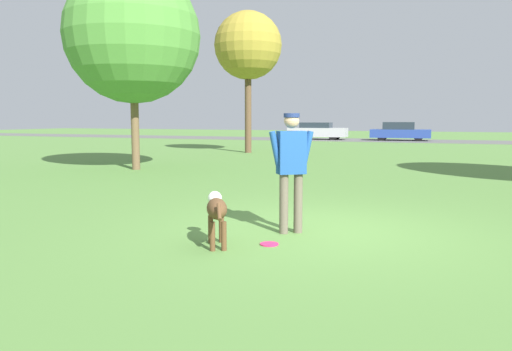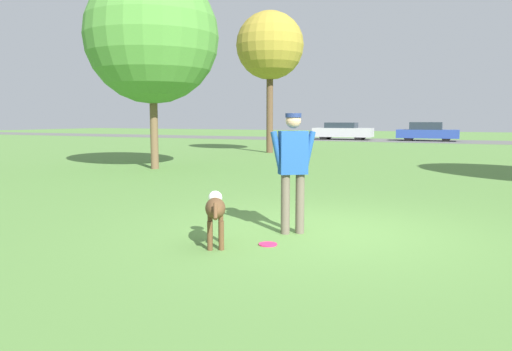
{
  "view_description": "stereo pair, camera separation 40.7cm",
  "coord_description": "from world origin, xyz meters",
  "px_view_note": "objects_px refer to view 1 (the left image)",
  "views": [
    {
      "loc": [
        1.86,
        -7.19,
        1.69
      ],
      "look_at": [
        -0.68,
        -0.84,
        0.9
      ],
      "focal_mm": 35.0,
      "sensor_mm": 36.0,
      "label": 1
    },
    {
      "loc": [
        2.23,
        -7.03,
        1.69
      ],
      "look_at": [
        -0.68,
        -0.84,
        0.9
      ],
      "focal_mm": 35.0,
      "sensor_mm": 36.0,
      "label": 2
    }
  ],
  "objects_px": {
    "person": "(291,162)",
    "frisbee": "(269,244)",
    "parked_car_blue": "(400,132)",
    "dog": "(217,210)",
    "parked_car_silver": "(317,131)",
    "tree_far_left": "(248,46)",
    "tree_near_left": "(133,36)"
  },
  "relations": [
    {
      "from": "person",
      "to": "dog",
      "type": "height_order",
      "value": "person"
    },
    {
      "from": "tree_far_left",
      "to": "parked_car_blue",
      "type": "distance_m",
      "value": 17.99
    },
    {
      "from": "tree_near_left",
      "to": "tree_far_left",
      "type": "distance_m",
      "value": 8.96
    },
    {
      "from": "tree_far_left",
      "to": "person",
      "type": "bearing_deg",
      "value": -65.25
    },
    {
      "from": "tree_far_left",
      "to": "parked_car_silver",
      "type": "height_order",
      "value": "tree_far_left"
    },
    {
      "from": "frisbee",
      "to": "tree_far_left",
      "type": "xyz_separation_m",
      "value": [
        -7.23,
        16.56,
        5.13
      ]
    },
    {
      "from": "tree_far_left",
      "to": "parked_car_blue",
      "type": "relative_size",
      "value": 1.52
    },
    {
      "from": "dog",
      "to": "tree_far_left",
      "type": "xyz_separation_m",
      "value": [
        -6.59,
        16.85,
        4.66
      ]
    },
    {
      "from": "person",
      "to": "tree_near_left",
      "type": "distance_m",
      "value": 10.74
    },
    {
      "from": "frisbee",
      "to": "dog",
      "type": "bearing_deg",
      "value": -155.31
    },
    {
      "from": "person",
      "to": "tree_far_left",
      "type": "height_order",
      "value": "tree_far_left"
    },
    {
      "from": "person",
      "to": "dog",
      "type": "xyz_separation_m",
      "value": [
        -0.69,
        -1.06,
        -0.57
      ]
    },
    {
      "from": "dog",
      "to": "parked_car_blue",
      "type": "distance_m",
      "value": 33.38
    },
    {
      "from": "person",
      "to": "tree_far_left",
      "type": "xyz_separation_m",
      "value": [
        -7.28,
        15.79,
        4.1
      ]
    },
    {
      "from": "dog",
      "to": "parked_car_blue",
      "type": "xyz_separation_m",
      "value": [
        -1.02,
        33.36,
        0.21
      ]
    },
    {
      "from": "dog",
      "to": "parked_car_silver",
      "type": "height_order",
      "value": "parked_car_silver"
    },
    {
      "from": "dog",
      "to": "tree_near_left",
      "type": "xyz_separation_m",
      "value": [
        -6.88,
        7.93,
        3.85
      ]
    },
    {
      "from": "tree_far_left",
      "to": "parked_car_silver",
      "type": "xyz_separation_m",
      "value": [
        -0.73,
        15.99,
        -4.46
      ]
    },
    {
      "from": "tree_near_left",
      "to": "tree_far_left",
      "type": "bearing_deg",
      "value": 88.1
    },
    {
      "from": "person",
      "to": "frisbee",
      "type": "distance_m",
      "value": 1.29
    },
    {
      "from": "frisbee",
      "to": "parked_car_blue",
      "type": "bearing_deg",
      "value": 92.87
    },
    {
      "from": "frisbee",
      "to": "parked_car_blue",
      "type": "relative_size",
      "value": 0.06
    },
    {
      "from": "frisbee",
      "to": "parked_car_blue",
      "type": "height_order",
      "value": "parked_car_blue"
    },
    {
      "from": "tree_far_left",
      "to": "parked_car_blue",
      "type": "xyz_separation_m",
      "value": [
        5.57,
        16.51,
        -4.46
      ]
    },
    {
      "from": "tree_near_left",
      "to": "dog",
      "type": "bearing_deg",
      "value": -49.05
    },
    {
      "from": "person",
      "to": "parked_car_blue",
      "type": "bearing_deg",
      "value": 57.27
    },
    {
      "from": "frisbee",
      "to": "parked_car_blue",
      "type": "distance_m",
      "value": 33.12
    },
    {
      "from": "tree_far_left",
      "to": "dog",
      "type": "bearing_deg",
      "value": -68.64
    },
    {
      "from": "person",
      "to": "parked_car_blue",
      "type": "relative_size",
      "value": 0.39
    },
    {
      "from": "frisbee",
      "to": "parked_car_blue",
      "type": "xyz_separation_m",
      "value": [
        -1.66,
        33.07,
        0.68
      ]
    },
    {
      "from": "person",
      "to": "parked_car_blue",
      "type": "xyz_separation_m",
      "value": [
        -1.71,
        32.3,
        -0.36
      ]
    },
    {
      "from": "dog",
      "to": "frisbee",
      "type": "distance_m",
      "value": 0.84
    }
  ]
}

